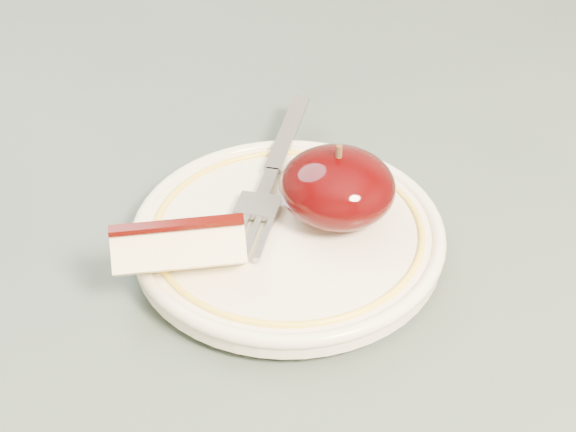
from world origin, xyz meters
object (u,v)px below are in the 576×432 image
(table, at_px, (320,322))
(apple_half, at_px, (337,187))
(plate, at_px, (288,233))
(fork, at_px, (272,172))

(table, relative_size, apple_half, 12.40)
(plate, relative_size, fork, 1.04)
(fork, bearing_deg, apple_half, -121.96)
(table, relative_size, plate, 4.59)
(table, bearing_deg, plate, -121.59)
(apple_half, relative_size, fork, 0.38)
(plate, xyz_separation_m, fork, (-0.03, 0.05, 0.01))
(apple_half, distance_m, fork, 0.06)
(table, xyz_separation_m, plate, (-0.02, -0.03, 0.10))
(plate, distance_m, apple_half, 0.04)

